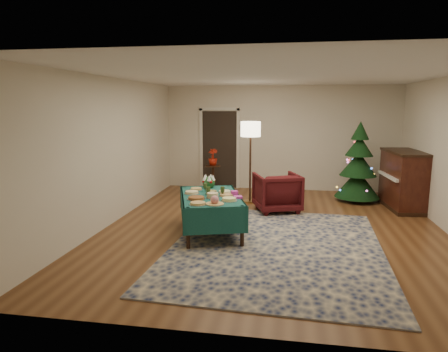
% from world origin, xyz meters
% --- Properties ---
extents(room_shell, '(7.00, 7.00, 7.00)m').
position_xyz_m(room_shell, '(0.00, 0.00, 1.35)').
color(room_shell, '#593319').
rests_on(room_shell, ground).
extents(doorway, '(1.08, 0.04, 2.16)m').
position_xyz_m(doorway, '(-1.60, 3.48, 1.10)').
color(doorway, black).
rests_on(doorway, ground).
extents(rug, '(3.41, 4.36, 0.02)m').
position_xyz_m(rug, '(0.10, -0.98, 0.01)').
color(rug, '#121D45').
rests_on(rug, ground).
extents(buffet_table, '(1.46, 1.93, 0.67)m').
position_xyz_m(buffet_table, '(-1.06, -0.44, 0.54)').
color(buffet_table, black).
rests_on(buffet_table, ground).
extents(platter_0, '(0.27, 0.27, 0.04)m').
position_xyz_m(platter_0, '(-1.12, -1.12, 0.69)').
color(platter_0, silver).
rests_on(platter_0, buffet_table).
extents(platter_1, '(0.29, 0.29, 0.14)m').
position_xyz_m(platter_1, '(-0.86, -1.06, 0.73)').
color(platter_1, silver).
rests_on(platter_1, buffet_table).
extents(platter_2, '(0.26, 0.26, 0.06)m').
position_xyz_m(platter_2, '(-0.68, -0.80, 0.69)').
color(platter_2, silver).
rests_on(platter_2, buffet_table).
extents(platter_3, '(0.30, 0.30, 0.05)m').
position_xyz_m(platter_3, '(-1.22, -0.78, 0.69)').
color(platter_3, silver).
rests_on(platter_3, buffet_table).
extents(platter_4, '(0.22, 0.22, 0.09)m').
position_xyz_m(platter_4, '(-0.98, -0.64, 0.71)').
color(platter_4, silver).
rests_on(platter_4, buffet_table).
extents(platter_5, '(0.27, 0.27, 0.04)m').
position_xyz_m(platter_5, '(-0.77, -0.45, 0.69)').
color(platter_5, silver).
rests_on(platter_5, buffet_table).
extents(platter_6, '(0.26, 0.26, 0.05)m').
position_xyz_m(platter_6, '(-1.40, -0.36, 0.69)').
color(platter_6, silver).
rests_on(platter_6, buffet_table).
extents(platter_7, '(0.21, 0.21, 0.06)m').
position_xyz_m(platter_7, '(-1.06, -0.35, 0.70)').
color(platter_7, silver).
rests_on(platter_7, buffet_table).
extents(platter_8, '(0.23, 0.23, 0.04)m').
position_xyz_m(platter_8, '(-0.85, -0.18, 0.69)').
color(platter_8, silver).
rests_on(platter_8, buffet_table).
extents(platter_9, '(0.23, 0.23, 0.04)m').
position_xyz_m(platter_9, '(-1.40, -0.04, 0.69)').
color(platter_9, silver).
rests_on(platter_9, buffet_table).
extents(goblet_0, '(0.07, 0.07, 0.16)m').
position_xyz_m(goblet_0, '(-1.21, -0.16, 0.75)').
color(goblet_0, '#2D471E').
rests_on(goblet_0, buffet_table).
extents(goblet_1, '(0.07, 0.07, 0.16)m').
position_xyz_m(goblet_1, '(-0.85, -0.43, 0.75)').
color(goblet_1, '#2D471E').
rests_on(goblet_1, buffet_table).
extents(goblet_2, '(0.07, 0.07, 0.16)m').
position_xyz_m(goblet_2, '(-1.09, -0.48, 0.75)').
color(goblet_2, '#2D471E').
rests_on(goblet_2, buffet_table).
extents(napkin_stack, '(0.17, 0.17, 0.04)m').
position_xyz_m(napkin_stack, '(-0.56, -0.57, 0.69)').
color(napkin_stack, '#CF39A6').
rests_on(napkin_stack, buffet_table).
extents(gift_box, '(0.13, 0.13, 0.09)m').
position_xyz_m(gift_box, '(-0.64, -0.42, 0.71)').
color(gift_box, '#CF39A8').
rests_on(gift_box, buffet_table).
extents(centerpiece, '(0.24, 0.24, 0.28)m').
position_xyz_m(centerpiece, '(-1.22, 0.21, 0.79)').
color(centerpiece, '#1E4C1E').
rests_on(centerpiece, buffet_table).
extents(armchair, '(1.09, 1.05, 0.89)m').
position_xyz_m(armchair, '(0.02, 1.22, 0.45)').
color(armchair, '#410E10').
rests_on(armchair, ground).
extents(floor_lamp, '(0.45, 0.45, 1.84)m').
position_xyz_m(floor_lamp, '(-0.61, 1.92, 1.56)').
color(floor_lamp, '#A57F3F').
rests_on(floor_lamp, ground).
extents(side_table, '(0.39, 0.39, 0.69)m').
position_xyz_m(side_table, '(-1.66, 2.87, 0.34)').
color(side_table, black).
rests_on(side_table, ground).
extents(potted_plant, '(0.24, 0.42, 0.24)m').
position_xyz_m(potted_plant, '(-1.66, 2.87, 0.81)').
color(potted_plant, '#9E1A0B').
rests_on(potted_plant, side_table).
extents(christmas_tree, '(1.01, 1.01, 1.84)m').
position_xyz_m(christmas_tree, '(1.82, 2.46, 0.83)').
color(christmas_tree, black).
rests_on(christmas_tree, ground).
extents(piano, '(0.79, 1.49, 1.25)m').
position_xyz_m(piano, '(2.68, 1.91, 0.61)').
color(piano, black).
rests_on(piano, ground).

